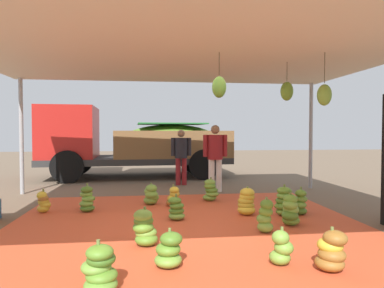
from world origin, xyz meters
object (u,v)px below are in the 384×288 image
(banana_bunch_2, at_px, (300,203))
(banana_bunch_14, at_px, (151,195))
(banana_bunch_7, at_px, (211,191))
(cargo_truck_main, at_px, (131,142))
(banana_bunch_13, at_px, (169,251))
(worker_1, at_px, (181,153))
(banana_bunch_5, at_px, (100,269))
(banana_bunch_9, at_px, (173,197))
(banana_bunch_11, at_px, (87,200))
(worker_0, at_px, (215,153))
(banana_bunch_8, at_px, (145,228))
(banana_bunch_15, at_px, (290,211))
(banana_bunch_4, at_px, (176,209))
(banana_bunch_1, at_px, (43,202))
(banana_bunch_0, at_px, (246,202))
(banana_bunch_12, at_px, (284,202))
(banana_bunch_6, at_px, (331,251))
(banana_bunch_10, at_px, (265,217))
(banana_bunch_3, at_px, (281,249))

(banana_bunch_2, distance_m, banana_bunch_14, 3.03)
(banana_bunch_7, distance_m, cargo_truck_main, 5.00)
(banana_bunch_13, bearing_deg, worker_1, 83.61)
(banana_bunch_14, bearing_deg, banana_bunch_7, 10.71)
(banana_bunch_5, bearing_deg, banana_bunch_2, 39.81)
(banana_bunch_9, distance_m, banana_bunch_11, 1.72)
(worker_0, bearing_deg, banana_bunch_8, -113.26)
(banana_bunch_13, distance_m, banana_bunch_15, 2.57)
(banana_bunch_4, height_order, worker_0, worker_0)
(banana_bunch_7, bearing_deg, banana_bunch_13, -107.11)
(worker_0, bearing_deg, banana_bunch_1, -152.55)
(banana_bunch_9, height_order, cargo_truck_main, cargo_truck_main)
(banana_bunch_1, bearing_deg, banana_bunch_5, -65.92)
(banana_bunch_0, bearing_deg, banana_bunch_2, -8.47)
(banana_bunch_0, xyz_separation_m, worker_1, (-0.90, 3.78, 0.71))
(banana_bunch_9, xyz_separation_m, banana_bunch_14, (-0.46, 0.21, 0.01))
(banana_bunch_8, distance_m, cargo_truck_main, 7.44)
(banana_bunch_2, distance_m, banana_bunch_11, 4.08)
(banana_bunch_5, bearing_deg, worker_1, 78.27)
(banana_bunch_15, relative_size, worker_1, 0.34)
(banana_bunch_9, bearing_deg, banana_bunch_0, -33.37)
(banana_bunch_11, bearing_deg, banana_bunch_13, -64.03)
(banana_bunch_14, xyz_separation_m, worker_0, (1.66, 1.45, 0.80))
(banana_bunch_2, relative_size, banana_bunch_14, 1.12)
(banana_bunch_13, bearing_deg, banana_bunch_15, 35.70)
(banana_bunch_12, relative_size, banana_bunch_14, 1.24)
(banana_bunch_13, bearing_deg, banana_bunch_1, 127.31)
(worker_0, distance_m, worker_1, 1.48)
(banana_bunch_2, bearing_deg, banana_bunch_11, 169.59)
(banana_bunch_11, distance_m, banana_bunch_12, 3.76)
(banana_bunch_0, height_order, banana_bunch_6, banana_bunch_0)
(banana_bunch_6, xyz_separation_m, cargo_truck_main, (-2.68, 8.47, 0.99))
(banana_bunch_5, bearing_deg, banana_bunch_12, 42.58)
(banana_bunch_10, bearing_deg, banana_bunch_1, 155.34)
(banana_bunch_1, relative_size, banana_bunch_13, 1.02)
(banana_bunch_4, bearing_deg, worker_0, 66.09)
(banana_bunch_11, relative_size, banana_bunch_14, 1.18)
(banana_bunch_8, xyz_separation_m, banana_bunch_9, (0.55, 2.42, -0.04))
(banana_bunch_2, height_order, banana_bunch_12, banana_bunch_12)
(banana_bunch_0, relative_size, banana_bunch_13, 1.19)
(banana_bunch_0, bearing_deg, banana_bunch_5, -128.37)
(banana_bunch_4, height_order, worker_1, worker_1)
(banana_bunch_3, relative_size, banana_bunch_7, 0.84)
(banana_bunch_1, bearing_deg, banana_bunch_15, -18.57)
(banana_bunch_10, bearing_deg, banana_bunch_5, -142.47)
(banana_bunch_5, distance_m, worker_0, 5.88)
(banana_bunch_11, relative_size, banana_bunch_13, 1.24)
(banana_bunch_10, relative_size, banana_bunch_15, 0.98)
(banana_bunch_7, xyz_separation_m, worker_1, (-0.45, 2.46, 0.71))
(banana_bunch_10, bearing_deg, banana_bunch_14, 128.15)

